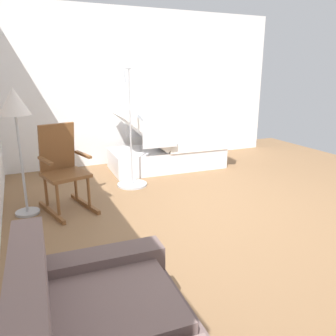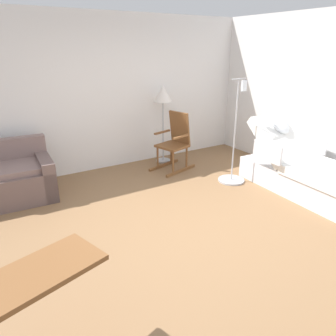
{
  "view_description": "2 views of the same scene",
  "coord_description": "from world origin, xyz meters",
  "px_view_note": "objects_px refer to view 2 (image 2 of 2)",
  "views": [
    {
      "loc": [
        -3.01,
        2.2,
        1.65
      ],
      "look_at": [
        0.28,
        0.74,
        0.61
      ],
      "focal_mm": 36.0,
      "sensor_mm": 36.0,
      "label": 1
    },
    {
      "loc": [
        -1.98,
        -2.97,
        2.14
      ],
      "look_at": [
        0.13,
        0.48,
        0.6
      ],
      "focal_mm": 34.36,
      "sensor_mm": 36.0,
      "label": 2
    }
  ],
  "objects_px": {
    "overbed_table": "(32,317)",
    "floor_lamp": "(163,99)",
    "rocking_chair": "(175,142)",
    "hospital_bed": "(304,172)",
    "iv_pole": "(233,167)"
  },
  "relations": [
    {
      "from": "overbed_table",
      "to": "floor_lamp",
      "type": "bearing_deg",
      "value": 48.69
    },
    {
      "from": "rocking_chair",
      "to": "floor_lamp",
      "type": "relative_size",
      "value": 0.71
    },
    {
      "from": "hospital_bed",
      "to": "overbed_table",
      "type": "bearing_deg",
      "value": -165.71
    },
    {
      "from": "overbed_table",
      "to": "rocking_chair",
      "type": "bearing_deg",
      "value": 44.79
    },
    {
      "from": "overbed_table",
      "to": "iv_pole",
      "type": "distance_m",
      "value": 3.98
    },
    {
      "from": "floor_lamp",
      "to": "hospital_bed",
      "type": "bearing_deg",
      "value": -63.87
    },
    {
      "from": "hospital_bed",
      "to": "rocking_chair",
      "type": "relative_size",
      "value": 2.0
    },
    {
      "from": "hospital_bed",
      "to": "overbed_table",
      "type": "height_order",
      "value": "hospital_bed"
    },
    {
      "from": "rocking_chair",
      "to": "iv_pole",
      "type": "bearing_deg",
      "value": -64.34
    },
    {
      "from": "hospital_bed",
      "to": "floor_lamp",
      "type": "bearing_deg",
      "value": 116.13
    },
    {
      "from": "floor_lamp",
      "to": "iv_pole",
      "type": "bearing_deg",
      "value": -71.97
    },
    {
      "from": "iv_pole",
      "to": "hospital_bed",
      "type": "bearing_deg",
      "value": -52.53
    },
    {
      "from": "rocking_chair",
      "to": "iv_pole",
      "type": "height_order",
      "value": "iv_pole"
    },
    {
      "from": "floor_lamp",
      "to": "iv_pole",
      "type": "xyz_separation_m",
      "value": [
        0.48,
        -1.47,
        -0.98
      ]
    },
    {
      "from": "overbed_table",
      "to": "iv_pole",
      "type": "bearing_deg",
      "value": 29.13
    }
  ]
}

